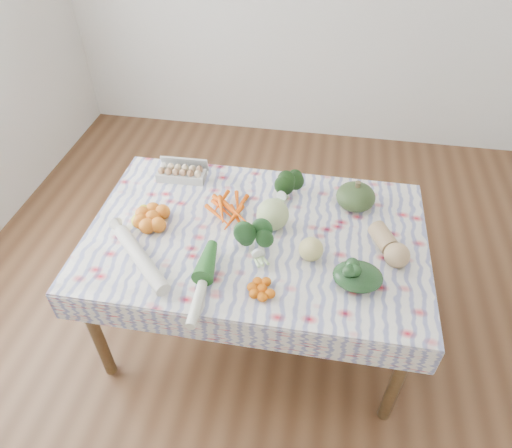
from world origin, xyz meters
name	(u,v)px	position (x,y,z in m)	size (l,w,h in m)	color
ground	(256,324)	(0.00, 0.00, 0.00)	(4.50, 4.50, 0.00)	#50301B
dining_table	(256,245)	(0.00, 0.00, 0.68)	(1.60, 1.00, 0.75)	brown
tablecloth	(256,234)	(0.00, 0.00, 0.76)	(1.66, 1.06, 0.01)	white
egg_carton	(181,174)	(-0.49, 0.36, 0.80)	(0.27, 0.11, 0.07)	#B5B5AF
carrot_bunch	(232,210)	(-0.15, 0.12, 0.78)	(0.25, 0.22, 0.04)	#F95708
kale_bunch	(286,187)	(0.11, 0.30, 0.83)	(0.15, 0.13, 0.13)	black
kabocha_squash	(356,197)	(0.47, 0.29, 0.83)	(0.20, 0.20, 0.13)	#344A23
cabbage	(273,214)	(0.07, 0.06, 0.84)	(0.16, 0.16, 0.16)	#ABBE77
butternut_squash	(390,244)	(0.63, -0.03, 0.82)	(0.12, 0.26, 0.12)	tan
orange_cluster	(153,218)	(-0.52, -0.02, 0.80)	(0.25, 0.25, 0.08)	orange
broccoli	(254,244)	(0.02, -0.13, 0.82)	(0.15, 0.15, 0.11)	#1C471C
mandarin_cluster	(262,288)	(0.09, -0.36, 0.78)	(0.15, 0.15, 0.05)	orange
grapefruit	(311,249)	(0.28, -0.12, 0.82)	(0.11, 0.11, 0.11)	#CFC371
spinach_bag	(358,276)	(0.49, -0.25, 0.81)	(0.22, 0.17, 0.10)	black
daikon	(141,259)	(-0.48, -0.29, 0.80)	(0.07, 0.07, 0.48)	beige
leek	(202,285)	(-0.17, -0.39, 0.79)	(0.05, 0.05, 0.43)	white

